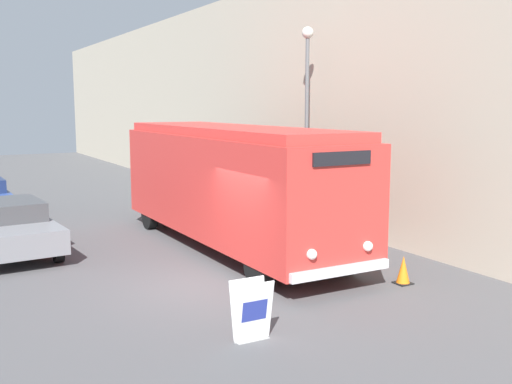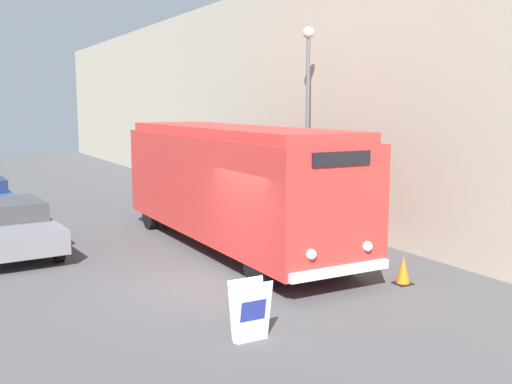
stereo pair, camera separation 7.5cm
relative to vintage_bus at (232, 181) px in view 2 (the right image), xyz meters
name	(u,v)px [view 2 (the right image)]	position (x,y,z in m)	size (l,w,h in m)	color
ground_plane	(215,286)	(-1.94, -3.04, -1.89)	(80.00, 80.00, 0.00)	#4C4C4F
building_wall_right	(245,100)	(4.09, 6.96, 2.28)	(0.30, 60.00, 8.34)	#B2A893
vintage_bus	(232,181)	(0.00, 0.00, 0.00)	(2.62, 10.12, 3.40)	black
sign_board	(250,311)	(-2.72, -6.14, -1.39)	(0.68, 0.39, 1.04)	gray
streetlamp	(308,100)	(3.19, 1.04, 2.24)	(0.36, 0.36, 6.37)	#595E60
parked_car_near	(12,226)	(-5.49, 2.31, -1.15)	(2.17, 4.75, 1.43)	black
traffic_cone	(403,270)	(1.80, -4.96, -1.58)	(0.36, 0.36, 0.64)	black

